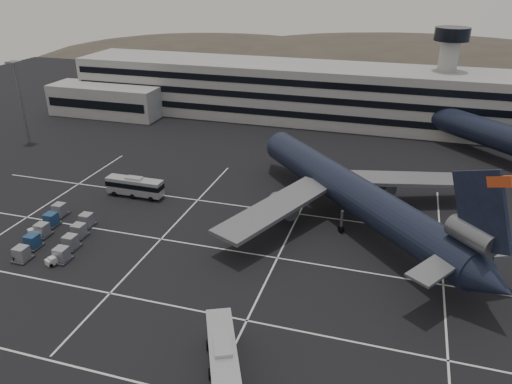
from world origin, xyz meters
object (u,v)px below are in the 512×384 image
trijet_main (355,194)px  bus_near (223,359)px  bus_far (135,186)px  uld_cluster (57,233)px  tug_a (53,260)px

trijet_main → bus_near: (-8.41, -35.88, -2.97)m
bus_far → uld_cluster: (-3.78, -16.73, -0.98)m
bus_far → trijet_main: bearing=-88.2°
bus_far → uld_cluster: 17.18m
bus_near → uld_cluster: 37.99m
tug_a → bus_far: bearing=113.4°
bus_far → tug_a: 22.73m
trijet_main → uld_cluster: trijet_main is taller
bus_far → uld_cluster: size_ratio=0.65×
bus_near → tug_a: bearing=132.2°
tug_a → uld_cluster: (-3.83, 5.95, 0.43)m
bus_near → bus_far: bearing=105.0°
bus_near → bus_far: bus_near is taller
trijet_main → bus_far: size_ratio=4.44×
bus_near → tug_a: (-29.41, 12.39, -1.70)m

